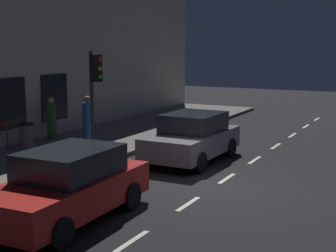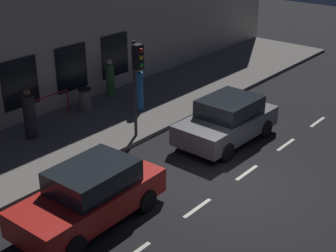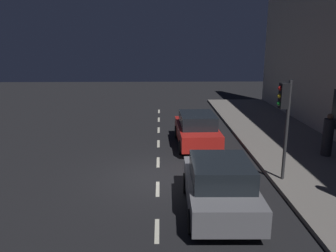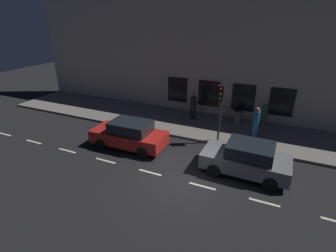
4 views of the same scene
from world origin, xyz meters
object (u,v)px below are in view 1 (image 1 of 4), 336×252
at_px(pedestrian_0, 88,123).
at_px(pedestrian_1, 52,120).
at_px(parked_car_1, 68,186).
at_px(trash_bin, 27,136).
at_px(traffic_light, 95,82).
at_px(parked_car_0, 192,137).

relative_size(pedestrian_0, pedestrian_1, 1.10).
xyz_separation_m(parked_car_1, pedestrian_0, (4.11, -6.29, 0.21)).
xyz_separation_m(pedestrian_1, trash_bin, (-0.28, 1.68, -0.32)).
bearing_deg(traffic_light, trash_bin, -8.60).
distance_m(parked_car_0, pedestrian_1, 6.10).
height_order(traffic_light, pedestrian_1, traffic_light).
bearing_deg(parked_car_1, pedestrian_1, -48.91).
bearing_deg(pedestrian_0, pedestrian_1, -178.80).
xyz_separation_m(parked_car_1, trash_bin, (5.80, -4.94, -0.20)).
distance_m(traffic_light, trash_bin, 4.00).
height_order(parked_car_1, trash_bin, parked_car_1).
height_order(parked_car_0, parked_car_1, same).
xyz_separation_m(parked_car_0, parked_car_1, (0.01, 6.39, 0.00)).
relative_size(traffic_light, parked_car_1, 0.81).
height_order(parked_car_0, pedestrian_1, pedestrian_1).
bearing_deg(parked_car_1, trash_bin, -41.91).
xyz_separation_m(traffic_light, trash_bin, (3.39, -0.51, -2.07)).
distance_m(parked_car_1, pedestrian_1, 9.00).
bearing_deg(pedestrian_0, traffic_light, -36.91).
bearing_deg(parked_car_0, pedestrian_1, -1.09).
height_order(parked_car_1, pedestrian_0, pedestrian_0).
distance_m(traffic_light, pedestrian_1, 4.62).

